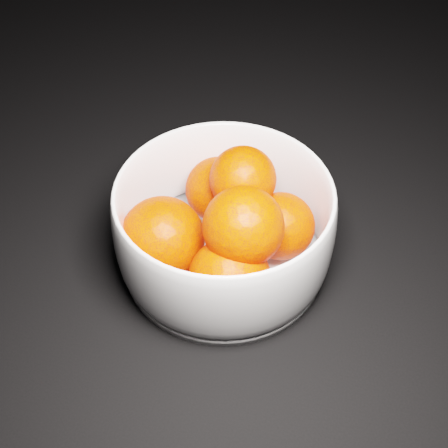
# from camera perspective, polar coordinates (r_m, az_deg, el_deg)

# --- Properties ---
(bowl) EXTENTS (0.22, 0.22, 0.11)m
(bowl) POSITION_cam_1_polar(r_m,az_deg,el_deg) (0.63, 0.00, -0.34)
(bowl) COLOR silver
(bowl) RESTS_ON ground
(orange_pile) EXTENTS (0.19, 0.19, 0.12)m
(orange_pile) POSITION_cam_1_polar(r_m,az_deg,el_deg) (0.62, -0.16, -0.34)
(orange_pile) COLOR #FF2C00
(orange_pile) RESTS_ON bowl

